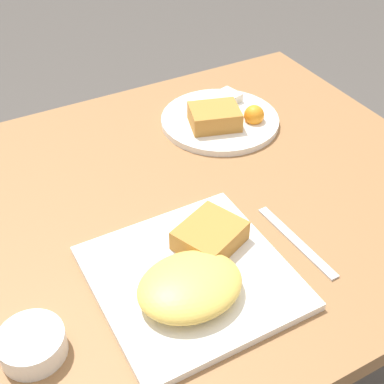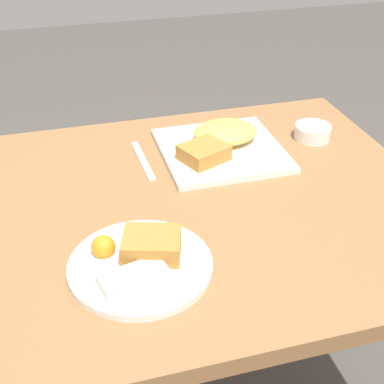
{
  "view_description": "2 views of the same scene",
  "coord_description": "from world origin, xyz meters",
  "px_view_note": "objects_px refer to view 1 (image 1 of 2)",
  "views": [
    {
      "loc": [
        -0.36,
        -0.66,
        1.35
      ],
      "look_at": [
        -0.01,
        -0.01,
        0.74
      ],
      "focal_mm": 50.0,
      "sensor_mm": 36.0,
      "label": 1
    },
    {
      "loc": [
        0.27,
        0.9,
        1.35
      ],
      "look_at": [
        0.03,
        0.03,
        0.76
      ],
      "focal_mm": 50.0,
      "sensor_mm": 36.0,
      "label": 2
    }
  ],
  "objects_px": {
    "plate_square_near": "(193,274)",
    "butter_knife": "(296,241)",
    "plate_oval_far": "(220,118)",
    "sauce_ramekin": "(32,344)"
  },
  "relations": [
    {
      "from": "plate_square_near",
      "to": "sauce_ramekin",
      "type": "relative_size",
      "value": 3.16
    },
    {
      "from": "sauce_ramekin",
      "to": "plate_square_near",
      "type": "bearing_deg",
      "value": 0.6
    },
    {
      "from": "plate_square_near",
      "to": "sauce_ramekin",
      "type": "xyz_separation_m",
      "value": [
        -0.25,
        -0.0,
        -0.0
      ]
    },
    {
      "from": "plate_oval_far",
      "to": "butter_knife",
      "type": "bearing_deg",
      "value": -101.7
    },
    {
      "from": "butter_knife",
      "to": "sauce_ramekin",
      "type": "bearing_deg",
      "value": 87.67
    },
    {
      "from": "plate_square_near",
      "to": "butter_knife",
      "type": "bearing_deg",
      "value": -0.85
    },
    {
      "from": "plate_square_near",
      "to": "plate_oval_far",
      "type": "xyz_separation_m",
      "value": [
        0.27,
        0.37,
        -0.01
      ]
    },
    {
      "from": "plate_square_near",
      "to": "butter_knife",
      "type": "distance_m",
      "value": 0.19
    },
    {
      "from": "plate_square_near",
      "to": "plate_oval_far",
      "type": "relative_size",
      "value": 1.12
    },
    {
      "from": "sauce_ramekin",
      "to": "plate_oval_far",
      "type": "bearing_deg",
      "value": 35.83
    }
  ]
}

